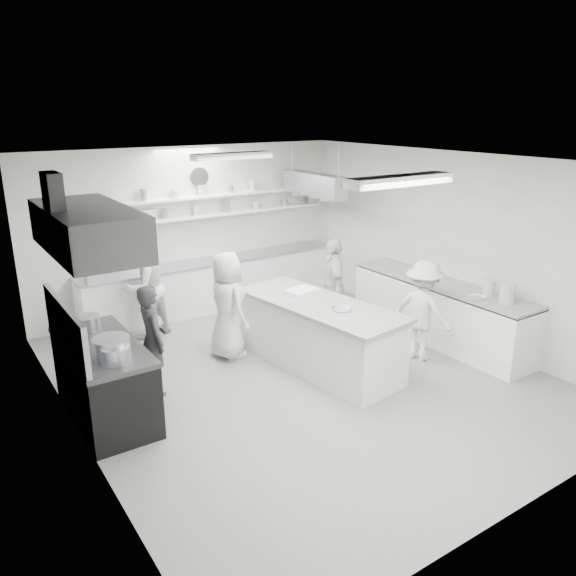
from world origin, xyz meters
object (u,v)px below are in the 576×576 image
stove (105,382)px  right_counter (439,312)px  back_counter (215,284)px  prep_island (319,336)px  cook_back (144,287)px  cook_stove (153,340)px

stove → right_counter: bearing=-6.5°
back_counter → prep_island: bearing=-88.0°
back_counter → cook_back: size_ratio=2.93×
stove → back_counter: size_ratio=0.36×
right_counter → cook_back: cook_back is taller
cook_stove → cook_back: size_ratio=0.88×
stove → cook_back: bearing=58.6°
stove → cook_stove: size_ratio=1.20×
cook_stove → cook_back: 2.03m
prep_island → cook_stove: bearing=158.0°
stove → prep_island: (3.01, -0.33, 0.02)m
stove → cook_stove: 0.82m
stove → right_counter: size_ratio=0.55×
back_counter → cook_back: cook_back is taller
right_counter → prep_island: 2.26m
back_counter → cook_stove: size_ratio=3.33×
stove → right_counter: right_counter is taller
prep_island → back_counter: bearing=84.1°
stove → right_counter: (5.25, -0.60, 0.02)m
cook_back → right_counter: bearing=123.5°
back_counter → prep_island: 3.13m
back_counter → cook_stove: cook_stove is taller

